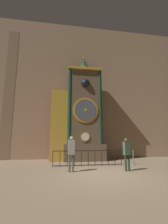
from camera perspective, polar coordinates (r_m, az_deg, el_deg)
The scene contains 7 objects.
ground_plane at distance 7.91m, azimuth 7.32°, elevation -22.57°, with size 28.00×28.00×0.00m, color #847056.
cathedral_back_wall at distance 14.41m, azimuth -0.35°, elevation 9.06°, with size 24.00×0.32×12.88m.
clock_tower at distance 12.41m, azimuth -1.93°, elevation -1.14°, with size 4.34×1.81×8.89m.
railing_fence at distance 10.03m, azimuth 1.62°, elevation -16.84°, with size 4.51×0.05×0.97m.
visitor_near at distance 8.25m, azimuth -4.87°, elevation -14.34°, with size 0.35×0.24×1.84m.
visitor_far at distance 8.81m, azimuth 15.94°, elevation -14.16°, with size 0.38×0.28×1.73m.
stanchion_post at distance 11.04m, azimuth 18.32°, elevation -16.97°, with size 0.28×0.28×0.93m.
Camera 1 is at (-2.10, -7.43, 1.74)m, focal length 24.00 mm.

